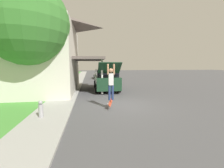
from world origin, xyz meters
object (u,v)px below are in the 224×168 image
at_px(skateboarder, 111,82).
at_px(car_down_street, 99,75).
at_px(lawn_tree_near, 27,23).
at_px(skateboard, 110,103).
at_px(suv_parked, 106,79).
at_px(fire_hydrant, 41,109).

bearing_deg(skateboarder, car_down_street, 88.15).
distance_m(lawn_tree_near, car_down_street, 17.85).
bearing_deg(skateboard, car_down_street, 88.05).
xyz_separation_m(suv_parked, skateboard, (-0.45, -6.23, -0.71)).
relative_size(suv_parked, car_down_street, 1.42).
xyz_separation_m(suv_parked, skateboarder, (-0.42, -6.31, 0.44)).
distance_m(car_down_street, fire_hydrant, 20.13).
bearing_deg(suv_parked, fire_hydrant, -116.22).
relative_size(car_down_street, skateboarder, 2.13).
relative_size(suv_parked, skateboarder, 3.03).
height_order(car_down_street, skateboarder, skateboarder).
height_order(lawn_tree_near, skateboarder, lawn_tree_near).
xyz_separation_m(suv_parked, car_down_street, (0.19, 12.35, -0.39)).
bearing_deg(lawn_tree_near, car_down_street, 72.02).
height_order(skateboard, fire_hydrant, fire_hydrant).
bearing_deg(suv_parked, skateboarder, -93.78).
bearing_deg(fire_hydrant, skateboarder, 18.80).
relative_size(lawn_tree_near, skateboard, 9.26).
relative_size(suv_parked, skateboard, 7.43).
bearing_deg(car_down_street, fire_hydrant, -100.99).
xyz_separation_m(car_down_street, fire_hydrant, (-3.84, -19.76, -0.19)).
xyz_separation_m(lawn_tree_near, suv_parked, (5.17, 4.16, -3.77)).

